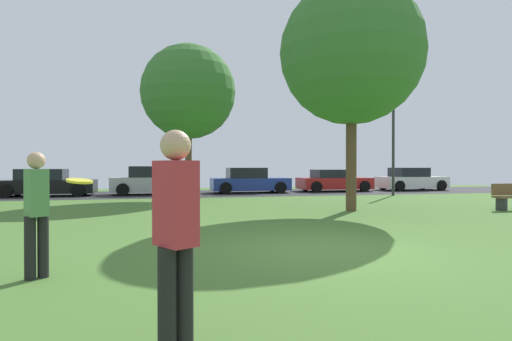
{
  "coord_description": "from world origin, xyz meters",
  "views": [
    {
      "loc": [
        -2.9,
        -6.89,
        1.48
      ],
      "look_at": [
        0.0,
        5.61,
        1.36
      ],
      "focal_mm": 29.06,
      "sensor_mm": 36.0,
      "label": 1
    }
  ],
  "objects_px": {
    "oak_tree_left": "(351,53)",
    "parked_car_blue": "(249,181)",
    "person_thrower": "(36,209)",
    "street_lamp_post": "(393,152)",
    "parked_car_black": "(46,184)",
    "parked_car_silver": "(154,182)",
    "maple_tree_far": "(188,92)",
    "parked_car_white": "(411,180)",
    "person_catcher": "(176,231)",
    "frisbee_disc": "(80,181)",
    "parked_car_red": "(333,181)"
  },
  "relations": [
    {
      "from": "person_thrower",
      "to": "street_lamp_post",
      "type": "bearing_deg",
      "value": 102.84
    },
    {
      "from": "person_catcher",
      "to": "frisbee_disc",
      "type": "bearing_deg",
      "value": 0.0
    },
    {
      "from": "frisbee_disc",
      "to": "person_thrower",
      "type": "bearing_deg",
      "value": 121.88
    },
    {
      "from": "person_thrower",
      "to": "parked_car_red",
      "type": "relative_size",
      "value": 0.39
    },
    {
      "from": "frisbee_disc",
      "to": "parked_car_silver",
      "type": "distance_m",
      "value": 17.96
    },
    {
      "from": "parked_car_white",
      "to": "parked_car_blue",
      "type": "bearing_deg",
      "value": -178.36
    },
    {
      "from": "street_lamp_post",
      "to": "person_catcher",
      "type": "bearing_deg",
      "value": -126.05
    },
    {
      "from": "person_catcher",
      "to": "street_lamp_post",
      "type": "bearing_deg",
      "value": -67.93
    },
    {
      "from": "person_catcher",
      "to": "parked_car_red",
      "type": "relative_size",
      "value": 0.41
    },
    {
      "from": "parked_car_black",
      "to": "parked_car_blue",
      "type": "bearing_deg",
      "value": 1.69
    },
    {
      "from": "person_thrower",
      "to": "maple_tree_far",
      "type": "bearing_deg",
      "value": 136.1
    },
    {
      "from": "oak_tree_left",
      "to": "maple_tree_far",
      "type": "bearing_deg",
      "value": 126.03
    },
    {
      "from": "person_thrower",
      "to": "street_lamp_post",
      "type": "height_order",
      "value": "street_lamp_post"
    },
    {
      "from": "oak_tree_left",
      "to": "parked_car_blue",
      "type": "height_order",
      "value": "oak_tree_left"
    },
    {
      "from": "parked_car_black",
      "to": "parked_car_red",
      "type": "distance_m",
      "value": 15.81
    },
    {
      "from": "person_catcher",
      "to": "parked_car_blue",
      "type": "distance_m",
      "value": 20.32
    },
    {
      "from": "maple_tree_far",
      "to": "parked_car_white",
      "type": "distance_m",
      "value": 15.28
    },
    {
      "from": "person_thrower",
      "to": "person_catcher",
      "type": "distance_m",
      "value": 3.23
    },
    {
      "from": "person_thrower",
      "to": "parked_car_black",
      "type": "bearing_deg",
      "value": 161.61
    },
    {
      "from": "person_thrower",
      "to": "street_lamp_post",
      "type": "relative_size",
      "value": 0.37
    },
    {
      "from": "oak_tree_left",
      "to": "person_catcher",
      "type": "bearing_deg",
      "value": -122.69
    },
    {
      "from": "person_thrower",
      "to": "person_catcher",
      "type": "relative_size",
      "value": 0.95
    },
    {
      "from": "frisbee_disc",
      "to": "parked_car_red",
      "type": "height_order",
      "value": "frisbee_disc"
    },
    {
      "from": "maple_tree_far",
      "to": "person_catcher",
      "type": "relative_size",
      "value": 4.07
    },
    {
      "from": "parked_car_black",
      "to": "parked_car_silver",
      "type": "xyz_separation_m",
      "value": [
        5.27,
        0.06,
        0.06
      ]
    },
    {
      "from": "person_catcher",
      "to": "parked_car_blue",
      "type": "xyz_separation_m",
      "value": [
        4.82,
        19.74,
        -0.33
      ]
    },
    {
      "from": "oak_tree_left",
      "to": "parked_car_silver",
      "type": "distance_m",
      "value": 12.78
    },
    {
      "from": "person_thrower",
      "to": "parked_car_white",
      "type": "height_order",
      "value": "person_thrower"
    },
    {
      "from": "oak_tree_left",
      "to": "street_lamp_post",
      "type": "distance_m",
      "value": 8.9
    },
    {
      "from": "parked_car_black",
      "to": "street_lamp_post",
      "type": "xyz_separation_m",
      "value": [
        17.26,
        -3.56,
        1.63
      ]
    },
    {
      "from": "oak_tree_left",
      "to": "person_catcher",
      "type": "height_order",
      "value": "oak_tree_left"
    },
    {
      "from": "oak_tree_left",
      "to": "parked_car_blue",
      "type": "bearing_deg",
      "value": 97.18
    },
    {
      "from": "person_catcher",
      "to": "parked_car_blue",
      "type": "bearing_deg",
      "value": -45.6
    },
    {
      "from": "oak_tree_left",
      "to": "person_thrower",
      "type": "xyz_separation_m",
      "value": [
        -7.81,
        -6.77,
        -4.34
      ]
    },
    {
      "from": "parked_car_silver",
      "to": "parked_car_red",
      "type": "distance_m",
      "value": 10.54
    },
    {
      "from": "street_lamp_post",
      "to": "maple_tree_far",
      "type": "bearing_deg",
      "value": 177.69
    },
    {
      "from": "frisbee_disc",
      "to": "parked_car_silver",
      "type": "xyz_separation_m",
      "value": [
        0.52,
        17.94,
        -0.64
      ]
    },
    {
      "from": "person_thrower",
      "to": "parked_car_blue",
      "type": "height_order",
      "value": "person_thrower"
    },
    {
      "from": "parked_car_black",
      "to": "parked_car_red",
      "type": "xyz_separation_m",
      "value": [
        15.8,
        0.6,
        -0.02
      ]
    },
    {
      "from": "parked_car_black",
      "to": "parked_car_blue",
      "type": "height_order",
      "value": "parked_car_blue"
    },
    {
      "from": "maple_tree_far",
      "to": "parked_car_silver",
      "type": "distance_m",
      "value": 5.58
    },
    {
      "from": "person_catcher",
      "to": "parked_car_red",
      "type": "height_order",
      "value": "person_catcher"
    },
    {
      "from": "parked_car_silver",
      "to": "person_catcher",
      "type": "bearing_deg",
      "value": -88.7
    },
    {
      "from": "parked_car_black",
      "to": "parked_car_blue",
      "type": "distance_m",
      "value": 10.53
    },
    {
      "from": "frisbee_disc",
      "to": "parked_car_white",
      "type": "distance_m",
      "value": 24.67
    },
    {
      "from": "oak_tree_left",
      "to": "person_catcher",
      "type": "distance_m",
      "value": 12.09
    },
    {
      "from": "parked_car_black",
      "to": "street_lamp_post",
      "type": "height_order",
      "value": "street_lamp_post"
    },
    {
      "from": "frisbee_disc",
      "to": "parked_car_silver",
      "type": "bearing_deg",
      "value": 88.34
    },
    {
      "from": "person_thrower",
      "to": "parked_car_black",
      "type": "xyz_separation_m",
      "value": [
        -4.01,
        16.69,
        -0.3
      ]
    },
    {
      "from": "parked_car_red",
      "to": "street_lamp_post",
      "type": "bearing_deg",
      "value": -70.6
    }
  ]
}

